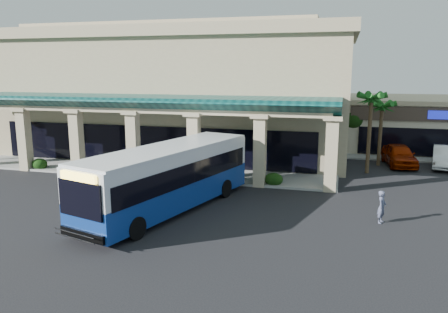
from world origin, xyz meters
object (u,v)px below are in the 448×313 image
(car_silver, at_px, (399,155))
(pedestrian, at_px, (382,207))
(transit_bus, at_px, (169,179))
(car_white, at_px, (445,157))

(car_silver, bearing_deg, pedestrian, -106.83)
(transit_bus, distance_m, car_white, 22.87)
(transit_bus, xyz_separation_m, car_silver, (13.34, 15.31, -0.89))
(car_white, bearing_deg, transit_bus, -126.91)
(pedestrian, distance_m, car_silver, 14.58)
(transit_bus, relative_size, car_silver, 2.47)
(pedestrian, bearing_deg, transit_bus, 114.51)
(transit_bus, distance_m, car_silver, 20.33)
(pedestrian, xyz_separation_m, car_silver, (2.39, 14.39, 0.04))
(transit_bus, bearing_deg, car_silver, 64.71)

